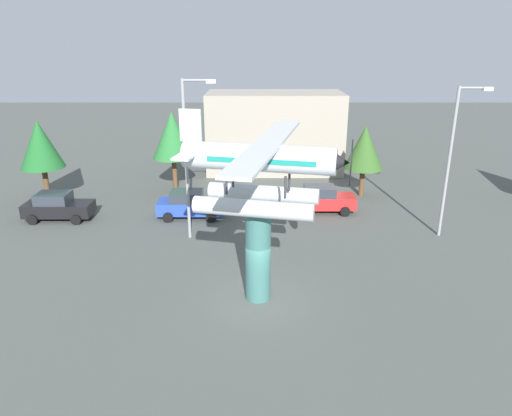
{
  "coord_description": "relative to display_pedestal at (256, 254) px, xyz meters",
  "views": [
    {
      "loc": [
        -0.09,
        -18.25,
        10.74
      ],
      "look_at": [
        0.0,
        3.0,
        3.14
      ],
      "focal_mm": 32.84,
      "sensor_mm": 36.0,
      "label": 1
    }
  ],
  "objects": [
    {
      "name": "storefront_building",
      "position": [
        1.51,
        22.0,
        1.25
      ],
      "size": [
        11.45,
        5.62,
        6.69
      ],
      "primitive_type": "cube",
      "color": "#9E9384",
      "rests_on": "ground"
    },
    {
      "name": "streetlight_secondary",
      "position": [
        10.82,
        7.07,
        2.81
      ],
      "size": [
        1.84,
        0.28,
        8.52
      ],
      "color": "gray",
      "rests_on": "ground"
    },
    {
      "name": "tree_east",
      "position": [
        -6.19,
        15.69,
        2.15
      ],
      "size": [
        3.05,
        3.05,
        5.98
      ],
      "color": "brown",
      "rests_on": "ground"
    },
    {
      "name": "tree_west",
      "position": [
        -14.7,
        12.97,
        2.03
      ],
      "size": [
        2.91,
        2.91,
        5.78
      ],
      "color": "brown",
      "rests_on": "ground"
    },
    {
      "name": "car_mid_blue",
      "position": [
        -4.33,
        10.04,
        -1.22
      ],
      "size": [
        4.2,
        2.02,
        1.76
      ],
      "color": "#2847B7",
      "rests_on": "ground"
    },
    {
      "name": "ground_plane",
      "position": [
        0.0,
        0.0,
        -2.1
      ],
      "size": [
        140.0,
        140.0,
        0.0
      ],
      "primitive_type": "plane",
      "color": "#4C514C"
    },
    {
      "name": "car_far_red",
      "position": [
        4.29,
        11.1,
        -1.22
      ],
      "size": [
        4.2,
        2.02,
        1.76
      ],
      "color": "red",
      "rests_on": "ground"
    },
    {
      "name": "streetlight_primary",
      "position": [
        -3.74,
        6.76,
        3.02
      ],
      "size": [
        1.84,
        0.28,
        8.93
      ],
      "color": "gray",
      "rests_on": "ground"
    },
    {
      "name": "floatplane_monument",
      "position": [
        0.13,
        -0.03,
        3.77
      ],
      "size": [
        7.16,
        10.39,
        4.0
      ],
      "rotation": [
        0.0,
        0.0,
        -0.22
      ],
      "color": "silver",
      "rests_on": "display_pedestal"
    },
    {
      "name": "display_pedestal",
      "position": [
        0.0,
        0.0,
        0.0
      ],
      "size": [
        1.1,
        1.1,
        4.19
      ],
      "primitive_type": "cylinder",
      "color": "#386B66",
      "rests_on": "ground"
    },
    {
      "name": "tree_center_back",
      "position": [
        7.65,
        14.58,
        1.47
      ],
      "size": [
        2.78,
        2.78,
        5.14
      ],
      "color": "brown",
      "rests_on": "ground"
    },
    {
      "name": "car_near_black",
      "position": [
        -12.66,
        9.64,
        -1.22
      ],
      "size": [
        4.2,
        2.02,
        1.76
      ],
      "color": "black",
      "rests_on": "ground"
    }
  ]
}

